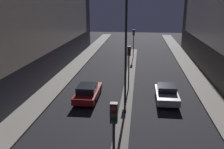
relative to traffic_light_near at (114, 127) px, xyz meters
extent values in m
cube|color=#66605B|center=(0.00, 15.87, -3.21)|extent=(1.02, 38.49, 0.13)
cube|color=#2D2D2D|center=(0.00, 0.03, 0.68)|extent=(0.32, 0.28, 0.90)
sphere|color=red|center=(0.00, -0.15, 0.98)|extent=(0.20, 0.20, 0.20)
sphere|color=#4C380A|center=(0.00, -0.15, 0.68)|extent=(0.20, 0.20, 0.20)
sphere|color=#0F3D19|center=(0.00, -0.15, 0.38)|extent=(0.20, 0.20, 0.20)
cylinder|color=black|center=(0.00, 13.82, -1.46)|extent=(0.12, 0.12, 3.38)
cube|color=#2D2D2D|center=(0.00, 13.82, 0.68)|extent=(0.32, 0.28, 0.90)
sphere|color=red|center=(0.00, 13.64, 0.98)|extent=(0.20, 0.20, 0.20)
sphere|color=#4C380A|center=(0.00, 13.64, 0.68)|extent=(0.20, 0.20, 0.20)
sphere|color=#0F3D19|center=(0.00, 13.64, 0.38)|extent=(0.20, 0.20, 0.20)
cylinder|color=black|center=(0.00, 28.46, -1.46)|extent=(0.12, 0.12, 3.38)
cube|color=#2D2D2D|center=(0.00, 28.46, 0.68)|extent=(0.32, 0.28, 0.90)
sphere|color=red|center=(0.00, 28.28, 0.98)|extent=(0.20, 0.20, 0.20)
sphere|color=#4C380A|center=(0.00, 28.28, 0.68)|extent=(0.20, 0.20, 0.20)
sphere|color=#0F3D19|center=(0.00, 28.28, 0.38)|extent=(0.20, 0.20, 0.20)
cylinder|color=black|center=(0.00, 8.22, 1.26)|extent=(0.16, 0.16, 8.82)
cube|color=maroon|center=(-3.48, 10.94, -2.67)|extent=(1.86, 4.63, 0.57)
cube|color=black|center=(-3.48, 10.59, -2.11)|extent=(1.58, 2.08, 0.56)
cube|color=red|center=(-4.13, 8.63, -2.65)|extent=(0.14, 0.04, 0.10)
cube|color=red|center=(-2.83, 8.63, -2.65)|extent=(0.14, 0.04, 0.10)
cylinder|color=black|center=(-4.30, 12.38, -2.96)|extent=(0.22, 0.64, 0.64)
cylinder|color=black|center=(-2.66, 12.38, -2.96)|extent=(0.22, 0.64, 0.64)
cylinder|color=black|center=(-4.30, 9.51, -2.96)|extent=(0.22, 0.64, 0.64)
cylinder|color=black|center=(-2.66, 9.51, -2.96)|extent=(0.22, 0.64, 0.64)
cube|color=#B2B2B7|center=(3.48, 11.20, -2.67)|extent=(1.86, 4.02, 0.58)
cube|color=black|center=(3.48, 11.50, -2.12)|extent=(1.58, 1.81, 0.52)
cube|color=red|center=(2.83, 13.21, -2.64)|extent=(0.14, 0.04, 0.10)
cube|color=red|center=(4.13, 13.21, -2.64)|extent=(0.14, 0.04, 0.10)
cylinder|color=black|center=(2.66, 12.45, -2.96)|extent=(0.22, 0.64, 0.64)
cylinder|color=black|center=(4.30, 12.45, -2.96)|extent=(0.22, 0.64, 0.64)
cylinder|color=black|center=(2.66, 9.95, -2.96)|extent=(0.22, 0.64, 0.64)
cylinder|color=black|center=(4.30, 9.95, -2.96)|extent=(0.22, 0.64, 0.64)
camera|label=1|loc=(1.02, -9.65, 5.26)|focal=40.00mm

